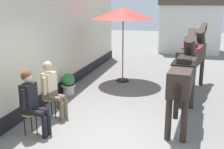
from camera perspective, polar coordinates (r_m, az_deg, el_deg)
ground_plane at (r=8.51m, az=5.78°, el=-4.08°), size 40.00×40.00×0.00m
pub_facade_wall at (r=7.60m, az=-15.29°, el=5.17°), size 0.34×14.00×3.40m
distant_cottage at (r=16.45m, az=15.83°, el=10.84°), size 3.40×2.60×3.50m
seated_visitor_near at (r=5.94m, az=-16.31°, el=-5.04°), size 0.61×0.49×1.39m
seated_visitor_far at (r=6.71m, az=-12.41°, el=-2.52°), size 0.61×0.48×1.39m
saddled_horse_near at (r=6.52m, az=14.71°, el=0.31°), size 0.63×3.00×2.06m
saddled_horse_far at (r=8.80m, az=16.43°, el=3.81°), size 0.94×2.95×2.06m
flower_planter_farthest at (r=8.53m, az=-9.02°, el=-1.79°), size 0.43×0.43×0.64m
cafe_parasol at (r=9.51m, az=2.33°, el=12.45°), size 2.10×2.10×2.58m
satchel_bag at (r=7.54m, az=-10.34°, el=-5.94°), size 0.16×0.30×0.20m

